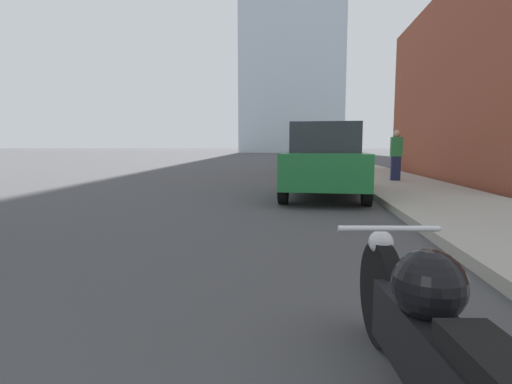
% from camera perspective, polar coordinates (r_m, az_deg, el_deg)
% --- Properties ---
extents(sidewalk, '(2.83, 240.00, 0.15)m').
position_cam_1_polar(sidewalk, '(38.19, 11.07, 4.66)').
color(sidewalk, '#9E998E').
rests_on(sidewalk, ground_plane).
extents(motorcycle, '(0.62, 2.70, 0.82)m').
position_cam_1_polar(motorcycle, '(1.95, 26.39, -21.17)').
color(motorcycle, black).
rests_on(motorcycle, ground_plane).
extents(parked_car_green, '(2.19, 4.35, 1.84)m').
position_cam_1_polar(parked_car_green, '(10.13, 9.79, 4.39)').
color(parked_car_green, '#1E6B33').
rests_on(parked_car_green, ground_plane).
extents(parked_car_yellow, '(2.15, 3.92, 1.86)m').
position_cam_1_polar(parked_car_yellow, '(20.65, 8.29, 5.51)').
color(parked_car_yellow, gold).
rests_on(parked_car_yellow, ground_plane).
extents(parked_car_black, '(2.26, 3.96, 1.69)m').
position_cam_1_polar(parked_car_black, '(31.97, 7.31, 5.78)').
color(parked_car_black, black).
rests_on(parked_car_black, ground_plane).
extents(pedestrian, '(0.36, 0.23, 1.66)m').
position_cam_1_polar(pedestrian, '(14.04, 19.38, 5.04)').
color(pedestrian, '#1E2347').
rests_on(pedestrian, sidewalk).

